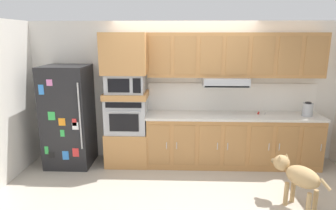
% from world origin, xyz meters
% --- Properties ---
extents(ground_plane, '(9.60, 9.60, 0.00)m').
position_xyz_m(ground_plane, '(0.00, 0.00, 0.00)').
color(ground_plane, '#B2A899').
extents(back_kitchen_wall, '(6.20, 0.12, 2.50)m').
position_xyz_m(back_kitchen_wall, '(0.00, 1.11, 1.25)').
color(back_kitchen_wall, silver).
rests_on(back_kitchen_wall, ground).
extents(refrigerator, '(0.76, 0.73, 1.76)m').
position_xyz_m(refrigerator, '(-2.01, 0.68, 0.88)').
color(refrigerator, black).
rests_on(refrigerator, ground).
extents(oven_base_cabinet, '(0.74, 0.62, 0.60)m').
position_xyz_m(oven_base_cabinet, '(-1.00, 0.75, 0.30)').
color(oven_base_cabinet, '#B77F47').
rests_on(oven_base_cabinet, ground).
extents(built_in_oven, '(0.70, 0.62, 0.60)m').
position_xyz_m(built_in_oven, '(-1.00, 0.75, 0.90)').
color(built_in_oven, '#A8AAAF').
rests_on(built_in_oven, oven_base_cabinet).
extents(appliance_mid_shelf, '(0.74, 0.62, 0.10)m').
position_xyz_m(appliance_mid_shelf, '(-1.00, 0.75, 1.25)').
color(appliance_mid_shelf, '#B77F47').
rests_on(appliance_mid_shelf, built_in_oven).
extents(microwave, '(0.64, 0.54, 0.32)m').
position_xyz_m(microwave, '(-1.00, 0.75, 1.46)').
color(microwave, '#A8AAAF').
rests_on(microwave, appliance_mid_shelf).
extents(appliance_upper_cabinet, '(0.74, 0.62, 0.68)m').
position_xyz_m(appliance_upper_cabinet, '(-1.00, 0.75, 1.96)').
color(appliance_upper_cabinet, '#B77F47').
rests_on(appliance_upper_cabinet, microwave).
extents(lower_cabinet_run, '(2.97, 0.63, 0.88)m').
position_xyz_m(lower_cabinet_run, '(0.86, 0.75, 0.44)').
color(lower_cabinet_run, '#B77F47').
rests_on(lower_cabinet_run, ground).
extents(countertop_slab, '(3.01, 0.64, 0.04)m').
position_xyz_m(countertop_slab, '(0.86, 0.75, 0.90)').
color(countertop_slab, beige).
rests_on(countertop_slab, lower_cabinet_run).
extents(backsplash_panel, '(3.01, 0.02, 0.50)m').
position_xyz_m(backsplash_panel, '(0.86, 1.04, 1.17)').
color(backsplash_panel, white).
rests_on(backsplash_panel, countertop_slab).
extents(upper_cabinet_with_hood, '(2.97, 0.48, 0.88)m').
position_xyz_m(upper_cabinet_with_hood, '(0.85, 0.87, 1.90)').
color(upper_cabinet_with_hood, '#B77F47').
rests_on(upper_cabinet_with_hood, backsplash_panel).
extents(screwdriver, '(0.16, 0.15, 0.03)m').
position_xyz_m(screwdriver, '(1.31, 0.81, 0.93)').
color(screwdriver, red).
rests_on(screwdriver, countertop_slab).
extents(electric_kettle, '(0.17, 0.17, 0.24)m').
position_xyz_m(electric_kettle, '(2.09, 0.70, 1.03)').
color(electric_kettle, '#A8AAAF').
rests_on(electric_kettle, countertop_slab).
extents(dog, '(0.56, 0.75, 0.67)m').
position_xyz_m(dog, '(1.48, -0.58, 0.45)').
color(dog, tan).
rests_on(dog, ground).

